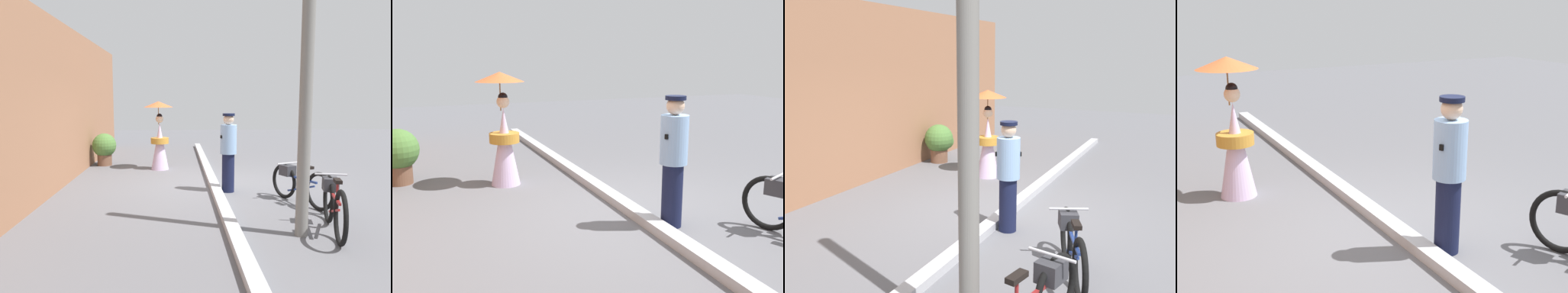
% 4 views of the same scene
% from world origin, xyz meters
% --- Properties ---
extents(ground_plane, '(30.00, 30.00, 0.00)m').
position_xyz_m(ground_plane, '(0.00, 0.00, 0.00)').
color(ground_plane, slate).
extents(sidewalk_curb, '(14.00, 0.20, 0.12)m').
position_xyz_m(sidewalk_curb, '(0.00, 0.00, 0.06)').
color(sidewalk_curb, '#B2B2B7').
rests_on(sidewalk_curb, ground_plane).
extents(person_officer, '(0.34, 0.36, 1.65)m').
position_xyz_m(person_officer, '(-0.61, -0.26, 0.88)').
color(person_officer, '#141938').
rests_on(person_officer, ground_plane).
extents(person_with_parasol, '(0.79, 0.79, 1.87)m').
position_xyz_m(person_with_parasol, '(2.04, 1.29, 0.94)').
color(person_with_parasol, silver).
rests_on(person_with_parasol, ground_plane).
extents(potted_plant_by_door, '(0.71, 0.69, 0.94)m').
position_xyz_m(potted_plant_by_door, '(2.76, 2.92, 0.53)').
color(potted_plant_by_door, brown).
rests_on(potted_plant_by_door, ground_plane).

